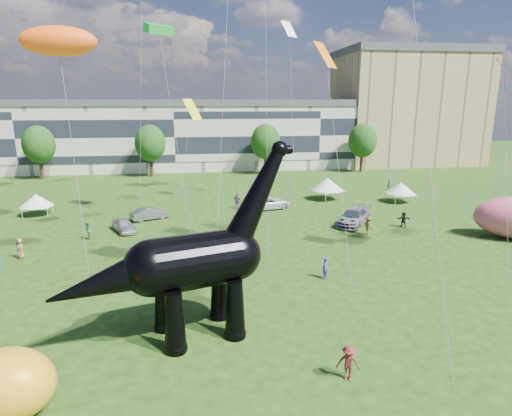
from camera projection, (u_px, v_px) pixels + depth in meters
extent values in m
plane|color=#16330C|center=(274.00, 323.00, 25.05)|extent=(220.00, 220.00, 0.00)
cube|color=beige|center=(176.00, 138.00, 82.14)|extent=(78.00, 11.00, 12.00)
cube|color=tan|center=(406.00, 110.00, 90.24)|extent=(28.00, 18.00, 22.00)
cylinder|color=#382314|center=(42.00, 170.00, 71.61)|extent=(0.56, 0.56, 3.20)
ellipsoid|color=#14380F|center=(38.00, 141.00, 70.47)|extent=(5.20, 5.20, 6.24)
cylinder|color=#382314|center=(152.00, 168.00, 74.01)|extent=(0.56, 0.56, 3.20)
ellipsoid|color=#14380F|center=(150.00, 140.00, 72.88)|extent=(5.20, 5.20, 6.24)
cylinder|color=#382314|center=(265.00, 165.00, 76.69)|extent=(0.56, 0.56, 3.20)
ellipsoid|color=#14380F|center=(266.00, 139.00, 75.55)|extent=(5.20, 5.20, 6.24)
cylinder|color=#382314|center=(361.00, 163.00, 79.09)|extent=(0.56, 0.56, 3.20)
ellipsoid|color=#14380F|center=(363.00, 138.00, 77.96)|extent=(5.20, 5.20, 6.24)
cone|color=black|center=(175.00, 322.00, 21.83)|extent=(1.43, 1.43, 3.32)
sphere|color=black|center=(176.00, 348.00, 22.19)|extent=(1.22, 1.22, 1.22)
cone|color=black|center=(164.00, 303.00, 23.98)|extent=(1.43, 1.43, 3.32)
sphere|color=black|center=(165.00, 326.00, 24.33)|extent=(1.22, 1.22, 1.22)
cone|color=black|center=(235.00, 309.00, 23.19)|extent=(1.43, 1.43, 3.32)
sphere|color=black|center=(235.00, 334.00, 23.54)|extent=(1.22, 1.22, 1.22)
cone|color=black|center=(220.00, 292.00, 25.33)|extent=(1.43, 1.43, 3.32)
sphere|color=black|center=(220.00, 314.00, 25.69)|extent=(1.22, 1.22, 1.22)
cylinder|color=black|center=(195.00, 261.00, 22.90)|extent=(5.32, 4.22, 2.99)
sphere|color=black|center=(152.00, 268.00, 21.95)|extent=(2.99, 2.99, 2.99)
sphere|color=black|center=(235.00, 255.00, 23.85)|extent=(2.88, 2.88, 2.88)
cone|color=black|center=(257.00, 196.00, 23.63)|extent=(4.47, 2.80, 5.86)
sphere|color=black|center=(280.00, 149.00, 23.57)|extent=(0.93, 0.93, 0.93)
cylinder|color=black|center=(285.00, 150.00, 23.72)|extent=(0.88, 0.69, 0.49)
cone|color=black|center=(106.00, 282.00, 21.11)|extent=(6.28, 3.93, 3.25)
imported|color=silver|center=(124.00, 225.00, 42.62)|extent=(3.14, 4.20, 1.33)
imported|color=slate|center=(150.00, 214.00, 47.02)|extent=(4.38, 3.10, 1.37)
imported|color=silver|center=(268.00, 203.00, 51.72)|extent=(5.97, 3.99, 1.52)
imported|color=#595960|center=(354.00, 217.00, 45.05)|extent=(5.40, 6.00, 1.68)
cube|color=silver|center=(327.00, 190.00, 56.69)|extent=(4.33, 4.33, 0.13)
cone|color=silver|center=(328.00, 184.00, 56.48)|extent=(5.48, 5.48, 1.65)
cylinder|color=#999999|center=(326.00, 198.00, 54.78)|extent=(0.07, 0.07, 1.21)
cylinder|color=#999999|center=(344.00, 196.00, 56.32)|extent=(0.07, 0.07, 1.21)
cylinder|color=#999999|center=(311.00, 194.00, 57.34)|extent=(0.07, 0.07, 1.21)
cylinder|color=#999999|center=(328.00, 192.00, 58.88)|extent=(0.07, 0.07, 1.21)
cube|color=silver|center=(400.00, 194.00, 55.19)|extent=(3.09, 3.09, 0.12)
cone|color=silver|center=(401.00, 188.00, 55.00)|extent=(3.92, 3.92, 1.48)
cylinder|color=#999999|center=(395.00, 201.00, 53.76)|extent=(0.06, 0.06, 1.09)
cylinder|color=#999999|center=(415.00, 200.00, 54.25)|extent=(0.06, 0.06, 1.09)
cylinder|color=#999999|center=(385.00, 196.00, 56.40)|extent=(0.06, 0.06, 1.09)
cylinder|color=#999999|center=(404.00, 195.00, 56.89)|extent=(0.06, 0.06, 1.09)
cube|color=white|center=(37.00, 206.00, 48.82)|extent=(3.10, 3.10, 0.11)
cone|color=white|center=(36.00, 200.00, 48.64)|extent=(3.93, 3.93, 1.40)
cylinder|color=#999999|center=(22.00, 214.00, 47.40)|extent=(0.06, 0.06, 1.02)
cylinder|color=#999999|center=(48.00, 213.00, 48.03)|extent=(0.06, 0.06, 1.02)
cylinder|color=#999999|center=(28.00, 209.00, 49.85)|extent=(0.06, 0.06, 1.02)
cylinder|color=#999999|center=(52.00, 207.00, 50.48)|extent=(0.06, 0.06, 1.02)
ellipsoid|color=orange|center=(7.00, 384.00, 17.30)|extent=(4.20, 3.43, 2.97)
imported|color=#623578|center=(237.00, 201.00, 51.91)|extent=(1.15, 0.98, 1.85)
imported|color=maroon|center=(348.00, 363.00, 19.74)|extent=(1.28, 1.01, 1.74)
imported|color=#2B2D9E|center=(325.00, 268.00, 31.22)|extent=(0.60, 0.70, 1.63)
imported|color=teal|center=(389.00, 184.00, 63.15)|extent=(0.59, 0.74, 1.77)
imported|color=#37893D|center=(87.00, 231.00, 40.07)|extent=(0.81, 0.95, 1.71)
imported|color=brown|center=(368.00, 225.00, 41.64)|extent=(0.86, 1.28, 1.84)
imported|color=#9F6B4F|center=(20.00, 249.00, 35.23)|extent=(0.98, 1.00, 1.73)
imported|color=brown|center=(218.00, 240.00, 37.26)|extent=(1.10, 0.96, 1.89)
imported|color=black|center=(404.00, 219.00, 44.24)|extent=(1.53, 0.67, 1.60)
ellipsoid|color=#F65210|center=(58.00, 41.00, 27.57)|extent=(5.29, 4.37, 1.89)
plane|color=orange|center=(325.00, 55.00, 32.81)|extent=(2.55, 2.65, 1.98)
plane|color=yellow|center=(192.00, 109.00, 59.72)|extent=(3.19, 3.69, 2.84)
plane|color=white|center=(289.00, 29.00, 48.12)|extent=(2.45, 2.25, 1.83)
cube|color=green|center=(159.00, 29.00, 35.59)|extent=(2.58, 2.28, 0.97)
plane|color=#E6406D|center=(504.00, 71.00, 30.93)|extent=(2.47, 2.68, 1.94)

